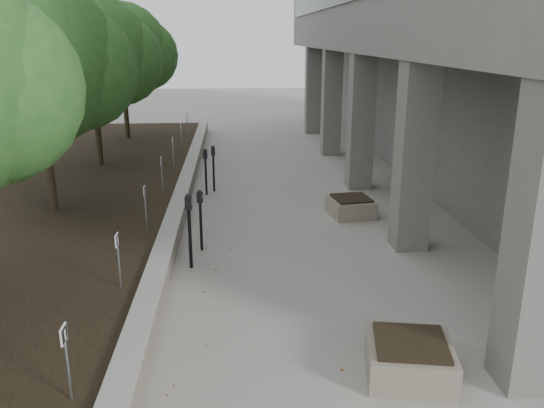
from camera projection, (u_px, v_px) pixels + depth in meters
name	position (u px, v px, depth m)	size (l,w,h in m)	color
retaining_wall	(181.00, 201.00, 14.60)	(0.39, 26.00, 0.50)	gray
planting_bed	(40.00, 206.00, 14.37)	(7.00, 26.00, 0.40)	black
crabapple_tree_3	(41.00, 97.00, 12.61)	(4.60, 4.00, 5.44)	#275B22
crabapple_tree_4	(93.00, 80.00, 17.38)	(4.60, 4.00, 5.44)	#275B22
crabapple_tree_5	(123.00, 71.00, 22.15)	(4.60, 4.00, 5.44)	#275B22
parking_sign_2	(67.00, 363.00, 6.28)	(0.04, 0.22, 0.96)	black
parking_sign_3	(119.00, 261.00, 9.14)	(0.04, 0.22, 0.96)	black
parking_sign_4	(146.00, 207.00, 12.00)	(0.04, 0.22, 0.96)	black
parking_sign_5	(162.00, 174.00, 14.86)	(0.04, 0.22, 0.96)	black
parking_sign_6	(173.00, 152.00, 17.72)	(0.04, 0.22, 0.96)	black
parking_sign_7	(181.00, 136.00, 20.58)	(0.04, 0.22, 0.96)	black
parking_sign_8	(187.00, 124.00, 23.44)	(0.04, 0.22, 0.96)	black
parking_meter_2	(190.00, 231.00, 10.83)	(0.15, 0.11, 1.55)	black
parking_meter_3	(201.00, 220.00, 11.76)	(0.13, 0.10, 1.36)	black
parking_meter_4	(206.00, 172.00, 15.92)	(0.14, 0.10, 1.38)	black
parking_meter_5	(214.00, 169.00, 16.30)	(0.14, 0.10, 1.39)	black
planter_front	(410.00, 358.00, 7.47)	(1.14, 1.14, 0.53)	gray
planter_back	(351.00, 206.00, 14.19)	(1.06, 1.06, 0.50)	gray
berry_scatter	(251.00, 269.00, 10.97)	(3.30, 14.10, 0.02)	maroon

